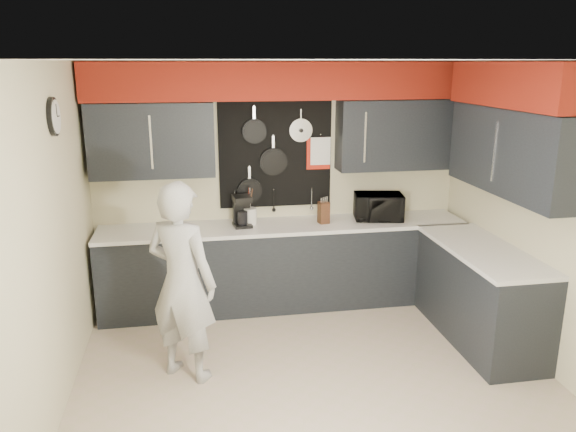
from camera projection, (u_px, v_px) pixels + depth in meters
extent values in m
plane|color=#BAA691|center=(313.00, 372.00, 4.84)|extent=(4.00, 4.00, 0.00)
cube|color=beige|center=(280.00, 183.00, 6.15)|extent=(4.00, 0.01, 2.60)
cube|color=black|center=(152.00, 140.00, 5.64)|extent=(1.24, 0.32, 0.75)
cube|color=black|center=(399.00, 135.00, 6.08)|extent=(1.34, 0.32, 0.75)
cube|color=maroon|center=(282.00, 81.00, 5.69)|extent=(3.94, 0.36, 0.38)
cube|color=black|center=(275.00, 154.00, 6.05)|extent=(1.22, 0.03, 1.15)
cylinder|color=black|center=(254.00, 131.00, 5.90)|extent=(0.26, 0.04, 0.26)
cylinder|color=black|center=(273.00, 162.00, 6.02)|extent=(0.30, 0.04, 0.30)
cylinder|color=black|center=(250.00, 191.00, 6.06)|extent=(0.27, 0.04, 0.27)
cylinder|color=silver|center=(301.00, 130.00, 5.99)|extent=(0.25, 0.02, 0.25)
cube|color=red|center=(318.00, 154.00, 6.11)|extent=(0.26, 0.01, 0.34)
cube|color=white|center=(321.00, 151.00, 6.09)|extent=(0.22, 0.01, 0.30)
cylinder|color=silver|center=(235.00, 201.00, 6.08)|extent=(0.01, 0.01, 0.20)
cylinder|color=silver|center=(274.00, 199.00, 6.15)|extent=(0.01, 0.01, 0.20)
cylinder|color=silver|center=(312.00, 198.00, 6.22)|extent=(0.01, 0.01, 0.20)
cube|color=beige|center=(541.00, 217.00, 4.83)|extent=(0.01, 3.50, 2.60)
cube|color=black|center=(512.00, 151.00, 4.95)|extent=(0.32, 1.70, 0.75)
cube|color=maroon|center=(517.00, 85.00, 4.79)|extent=(0.36, 1.70, 0.38)
cube|color=beige|center=(52.00, 242.00, 4.16)|extent=(0.01, 3.50, 2.60)
cylinder|color=black|center=(53.00, 117.00, 4.31)|extent=(0.04, 0.30, 0.30)
cylinder|color=white|center=(56.00, 117.00, 4.31)|extent=(0.01, 0.26, 0.26)
cube|color=black|center=(285.00, 266.00, 6.10)|extent=(3.90, 0.60, 0.88)
cube|color=white|center=(285.00, 226.00, 5.96)|extent=(3.90, 0.63, 0.04)
cube|color=black|center=(480.00, 295.00, 5.34)|extent=(0.60, 1.60, 0.88)
cube|color=white|center=(483.00, 250.00, 5.21)|extent=(0.63, 1.60, 0.04)
cube|color=black|center=(289.00, 309.00, 5.96)|extent=(3.90, 0.06, 0.10)
imported|color=black|center=(378.00, 207.00, 6.11)|extent=(0.56, 0.43, 0.28)
cube|color=#3B2412|center=(324.00, 213.00, 5.98)|extent=(0.12, 0.12, 0.23)
cylinder|color=white|center=(250.00, 216.00, 5.93)|extent=(0.14, 0.14, 0.18)
cube|color=black|center=(242.00, 225.00, 5.88)|extent=(0.20, 0.24, 0.03)
cube|color=black|center=(241.00, 209.00, 5.91)|extent=(0.18, 0.08, 0.30)
cube|color=black|center=(242.00, 199.00, 5.81)|extent=(0.20, 0.24, 0.06)
cylinder|color=black|center=(243.00, 218.00, 5.84)|extent=(0.11, 0.11, 0.14)
imported|color=#B1B0AE|center=(182.00, 282.00, 4.58)|extent=(0.74, 0.68, 1.70)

